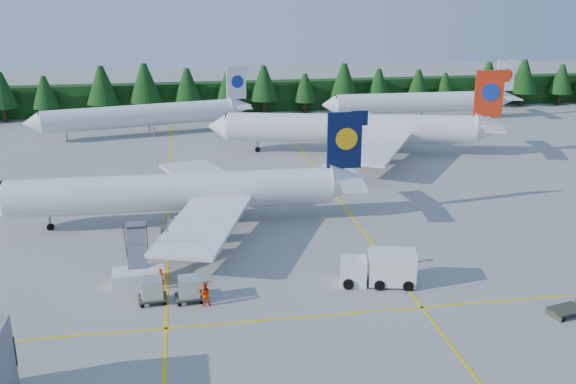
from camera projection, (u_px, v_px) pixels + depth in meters
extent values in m
plane|color=gray|center=(331.00, 280.00, 55.51)|extent=(320.00, 320.00, 0.00)
cube|color=yellow|center=(169.00, 213.00, 72.11)|extent=(0.25, 120.00, 0.01)
cube|color=yellow|center=(342.00, 204.00, 75.25)|extent=(0.25, 120.00, 0.01)
cube|color=yellow|center=(348.00, 313.00, 49.87)|extent=(80.00, 0.25, 0.01)
cube|color=black|center=(240.00, 96.00, 131.68)|extent=(220.00, 4.00, 6.00)
cylinder|color=white|center=(173.00, 192.00, 67.80)|extent=(33.89, 4.58, 3.98)
cube|color=#070E34|center=(344.00, 140.00, 68.88)|extent=(3.79, 0.42, 6.17)
cube|color=white|center=(201.00, 174.00, 76.37)|extent=(10.06, 16.01, 1.13)
cylinder|color=slate|center=(184.00, 193.00, 73.98)|extent=(3.42, 2.15, 2.09)
cube|color=white|center=(204.00, 224.00, 60.43)|extent=(10.50, 16.05, 1.13)
cylinder|color=slate|center=(184.00, 228.00, 63.11)|extent=(3.42, 2.15, 2.09)
cylinder|color=slate|center=(50.00, 223.00, 66.83)|extent=(0.24, 0.24, 1.69)
cylinder|color=white|center=(350.00, 128.00, 97.10)|extent=(37.17, 12.75, 4.37)
cone|color=white|center=(219.00, 126.00, 98.35)|extent=(3.98, 4.95, 4.37)
cube|color=red|center=(489.00, 94.00, 94.19)|extent=(4.13, 1.32, 6.77)
cube|color=white|center=(368.00, 121.00, 105.93)|extent=(7.90, 16.88, 1.24)
cylinder|color=slate|center=(355.00, 133.00, 103.72)|extent=(4.14, 3.08, 2.29)
cube|color=white|center=(375.00, 147.00, 88.26)|extent=(14.10, 17.41, 1.24)
cylinder|color=slate|center=(358.00, 153.00, 91.66)|extent=(4.14, 3.08, 2.29)
cylinder|color=slate|center=(258.00, 146.00, 98.88)|extent=(0.26, 0.26, 1.86)
cylinder|color=white|center=(140.00, 116.00, 109.64)|extent=(32.04, 10.66, 3.76)
cone|color=white|center=(32.00, 123.00, 103.43)|extent=(3.39, 4.25, 3.76)
cube|color=white|center=(236.00, 83.00, 114.45)|extent=(3.56, 1.10, 5.83)
cylinder|color=slate|center=(67.00, 137.00, 106.08)|extent=(0.23, 0.23, 1.51)
cylinder|color=white|center=(418.00, 102.00, 122.43)|extent=(32.01, 3.98, 3.76)
cone|color=white|center=(329.00, 105.00, 119.82)|extent=(2.66, 3.78, 3.76)
cube|color=white|center=(506.00, 76.00, 123.63)|extent=(3.58, 0.35, 5.83)
cylinder|color=slate|center=(356.00, 118.00, 121.40)|extent=(0.23, 0.23, 1.51)
cube|color=white|center=(139.00, 276.00, 54.96)|extent=(4.53, 2.57, 1.15)
cube|color=slate|center=(137.00, 247.00, 56.35)|extent=(1.93, 4.27, 3.10)
cube|color=slate|center=(136.00, 224.00, 57.86)|extent=(1.96, 1.37, 0.13)
cube|color=white|center=(353.00, 271.00, 54.62)|extent=(2.60, 2.60, 2.27)
cube|color=black|center=(354.00, 265.00, 54.45)|extent=(2.26, 2.42, 0.97)
cube|color=white|center=(392.00, 267.00, 54.28)|extent=(4.34, 3.20, 2.82)
cube|color=#373D2C|center=(567.00, 309.00, 49.51)|extent=(2.93, 2.20, 0.15)
cube|color=#373D2C|center=(153.00, 298.00, 51.50)|extent=(2.42, 1.96, 0.14)
cube|color=silver|center=(152.00, 288.00, 51.23)|extent=(1.73, 1.69, 1.59)
cube|color=#373D2C|center=(189.00, 296.00, 51.73)|extent=(2.42, 1.96, 0.14)
cube|color=silver|center=(189.00, 287.00, 51.47)|extent=(1.73, 1.69, 1.59)
imported|color=#FC3305|center=(161.00, 279.00, 53.69)|extent=(0.71, 0.51, 1.82)
imported|color=#F83A05|center=(205.00, 294.00, 50.88)|extent=(0.97, 0.77, 1.96)
imported|color=#FF3105|center=(397.00, 257.00, 58.36)|extent=(0.54, 0.74, 1.68)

